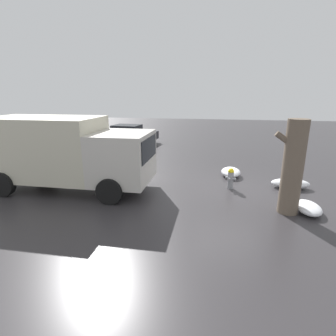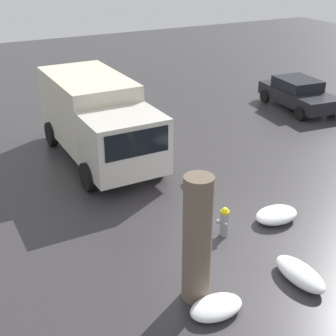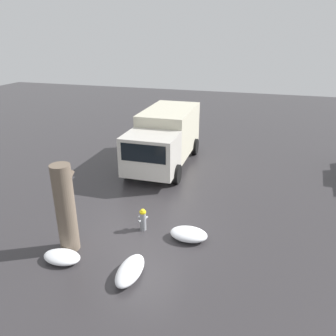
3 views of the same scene
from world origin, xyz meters
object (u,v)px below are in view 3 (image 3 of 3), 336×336
at_px(fire_hydrant, 143,219).
at_px(tree_trunk, 65,208).
at_px(pedestrian, 143,162).
at_px(delivery_truck, 165,136).

relative_size(fire_hydrant, tree_trunk, 0.29).
bearing_deg(tree_trunk, fire_hydrant, -48.17).
height_order(tree_trunk, pedestrian, tree_trunk).
distance_m(fire_hydrant, tree_trunk, 2.73).
bearing_deg(pedestrian, delivery_truck, 30.31).
height_order(tree_trunk, delivery_truck, tree_trunk).
bearing_deg(fire_hydrant, pedestrian, -44.42).
bearing_deg(delivery_truck, pedestrian, 79.34).
relative_size(tree_trunk, delivery_truck, 0.46).
bearing_deg(pedestrian, fire_hydrant, -118.92).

